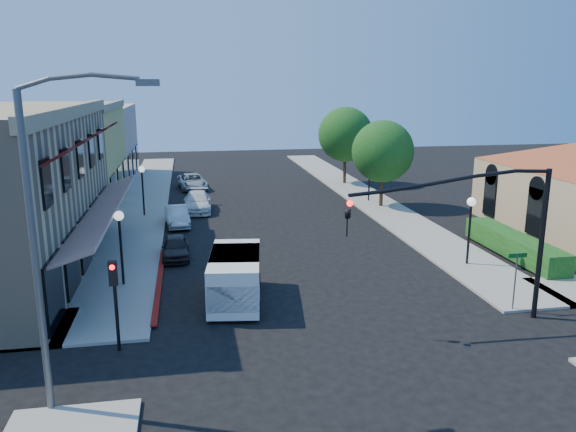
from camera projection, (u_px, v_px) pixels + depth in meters
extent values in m
plane|color=black|center=(351.00, 351.00, 19.62)|extent=(120.00, 120.00, 0.00)
cube|color=gray|center=(146.00, 201.00, 43.94)|extent=(3.50, 50.00, 0.12)
cube|color=gray|center=(360.00, 194.00, 46.96)|extent=(3.50, 50.00, 0.12)
cube|color=maroon|center=(159.00, 284.00, 26.09)|extent=(0.25, 10.00, 0.06)
cube|color=tan|center=(72.00, 112.00, 26.50)|extent=(0.50, 18.20, 0.60)
cube|color=#561416|center=(103.00, 209.00, 27.78)|extent=(1.75, 17.00, 0.67)
cube|color=#501010|center=(58.00, 157.00, 20.21)|extent=(1.02, 1.50, 0.60)
cube|color=#501010|center=(76.00, 146.00, 23.46)|extent=(1.02, 1.50, 0.60)
cube|color=#501010|center=(89.00, 138.00, 26.72)|extent=(1.02, 1.50, 0.60)
cube|color=#501010|center=(99.00, 132.00, 29.97)|extent=(1.02, 1.50, 0.60)
cube|color=#501010|center=(108.00, 127.00, 33.23)|extent=(1.02, 1.50, 0.60)
cube|color=black|center=(54.00, 291.00, 20.80)|extent=(0.12, 2.60, 2.60)
cube|color=black|center=(72.00, 263.00, 24.05)|extent=(0.12, 2.60, 2.60)
cube|color=black|center=(85.00, 242.00, 27.31)|extent=(0.12, 2.60, 2.60)
cube|color=black|center=(96.00, 225.00, 30.56)|extent=(0.12, 2.60, 2.60)
cube|color=black|center=(104.00, 211.00, 33.81)|extent=(0.12, 2.60, 2.60)
cube|color=#D8BB61|center=(47.00, 157.00, 40.95)|extent=(10.00, 12.00, 7.60)
cube|color=#CCA89A|center=(77.00, 144.00, 52.51)|extent=(10.00, 12.00, 7.00)
cube|color=black|center=(535.00, 212.00, 32.70)|extent=(0.12, 1.40, 2.80)
cube|color=black|center=(490.00, 195.00, 37.49)|extent=(0.12, 1.40, 2.80)
cube|color=#154714|center=(513.00, 256.00, 30.25)|extent=(1.40, 8.00, 1.10)
cylinder|color=black|center=(381.00, 193.00, 41.95)|extent=(0.28, 0.28, 2.10)
sphere|color=#154714|center=(383.00, 151.00, 41.22)|extent=(4.56, 4.56, 4.56)
cylinder|color=black|center=(345.00, 172.00, 51.50)|extent=(0.28, 0.28, 2.27)
sphere|color=#154714|center=(346.00, 134.00, 50.71)|extent=(4.94, 4.94, 4.94)
cylinder|color=black|center=(541.00, 245.00, 21.74)|extent=(0.20, 0.20, 6.00)
cylinder|color=black|center=(452.00, 182.00, 20.46)|extent=(7.80, 0.14, 0.14)
imported|color=black|center=(348.00, 211.00, 20.00)|extent=(0.20, 0.16, 1.00)
sphere|color=#FF0C0C|center=(350.00, 203.00, 19.75)|extent=(0.22, 0.22, 0.22)
cylinder|color=black|center=(116.00, 310.00, 19.33)|extent=(0.12, 0.12, 3.00)
cube|color=black|center=(113.00, 273.00, 18.86)|extent=(0.28, 0.22, 0.85)
sphere|color=#FF0C0C|center=(112.00, 267.00, 18.69)|extent=(0.18, 0.18, 0.18)
cylinder|color=#595B5E|center=(35.00, 261.00, 15.02)|extent=(0.20, 0.20, 9.00)
cylinder|color=#595B5E|center=(79.00, 79.00, 14.18)|extent=(3.00, 0.12, 0.12)
cube|color=#595B5E|center=(148.00, 83.00, 14.49)|extent=(0.60, 0.25, 0.18)
cylinder|color=#595B5E|center=(515.00, 283.00, 22.73)|extent=(0.06, 0.06, 2.50)
cube|color=#0C591E|center=(518.00, 255.00, 22.46)|extent=(0.80, 0.04, 0.18)
cylinder|color=black|center=(121.00, 253.00, 25.44)|extent=(0.12, 0.12, 3.20)
sphere|color=white|center=(119.00, 216.00, 25.03)|extent=(0.44, 0.44, 0.44)
cylinder|color=black|center=(143.00, 194.00, 38.84)|extent=(0.12, 0.12, 3.20)
sphere|color=white|center=(142.00, 169.00, 38.43)|extent=(0.44, 0.44, 0.44)
cylinder|color=black|center=(469.00, 236.00, 28.37)|extent=(0.12, 0.12, 3.20)
sphere|color=white|center=(472.00, 202.00, 27.96)|extent=(0.44, 0.44, 0.44)
cylinder|color=black|center=(369.00, 182.00, 43.69)|extent=(0.12, 0.12, 3.20)
sphere|color=white|center=(370.00, 159.00, 43.28)|extent=(0.44, 0.44, 0.44)
cube|color=silver|center=(235.00, 276.00, 23.78)|extent=(2.67, 4.99, 1.95)
cube|color=silver|center=(233.00, 297.00, 21.80)|extent=(2.07, 0.91, 1.08)
cube|color=black|center=(233.00, 280.00, 22.05)|extent=(1.84, 0.35, 0.97)
cube|color=black|center=(235.00, 263.00, 23.98)|extent=(2.44, 3.07, 0.97)
cylinder|color=black|center=(211.00, 309.00, 22.34)|extent=(0.36, 0.74, 0.71)
cylinder|color=black|center=(217.00, 281.00, 25.50)|extent=(0.36, 0.74, 0.71)
cylinder|color=black|center=(257.00, 308.00, 22.42)|extent=(0.36, 0.74, 0.71)
cylinder|color=black|center=(258.00, 280.00, 25.57)|extent=(0.36, 0.74, 0.71)
imported|color=black|center=(175.00, 247.00, 29.90)|extent=(1.48, 3.55, 1.20)
imported|color=silver|center=(177.00, 216.00, 36.59)|extent=(1.78, 4.04, 1.29)
imported|color=white|center=(197.00, 202.00, 40.75)|extent=(2.08, 4.80, 1.38)
imported|color=#ADB1B3|center=(192.00, 182.00, 49.23)|extent=(2.82, 5.02, 1.32)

